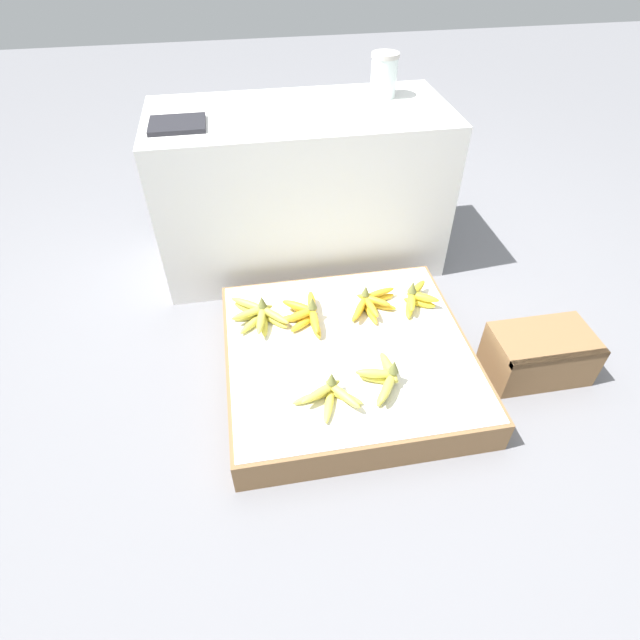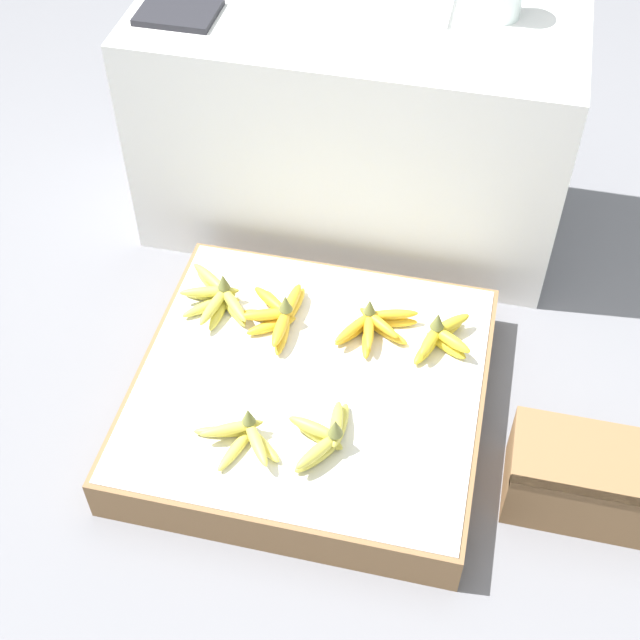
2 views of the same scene
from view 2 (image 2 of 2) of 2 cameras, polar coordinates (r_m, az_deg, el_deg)
ground_plane at (r=2.43m, az=-0.61°, el=-5.78°), size 10.00×10.00×0.00m
display_platform at (r=2.37m, az=-0.63°, el=-4.80°), size 0.90×0.87×0.14m
back_vendor_table at (r=2.75m, az=2.14°, el=12.18°), size 1.26×0.57×0.71m
wooden_crate at (r=2.29m, az=16.55°, el=-9.68°), size 0.37×0.23×0.18m
banana_bunch_front_midleft at (r=2.18m, az=-5.00°, el=-7.41°), size 0.24×0.17×0.10m
banana_bunch_front_midright at (r=2.17m, az=0.32°, el=-7.43°), size 0.15×0.24×0.11m
banana_bunch_middle_left at (r=2.49m, az=-6.59°, el=1.46°), size 0.22×0.24×0.11m
banana_bunch_middle_midleft at (r=2.42m, az=-2.67°, el=0.37°), size 0.16×0.26×0.11m
banana_bunch_middle_midright at (r=2.40m, az=3.46°, el=-0.39°), size 0.22×0.18×0.10m
banana_bunch_middle_right at (r=2.39m, az=7.76°, el=-1.06°), size 0.16×0.20×0.11m
foam_tray_white at (r=2.63m, az=5.14°, el=19.57°), size 0.29×0.20×0.02m
foam_tray_dark at (r=2.60m, az=-9.05°, el=18.90°), size 0.21×0.17×0.02m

